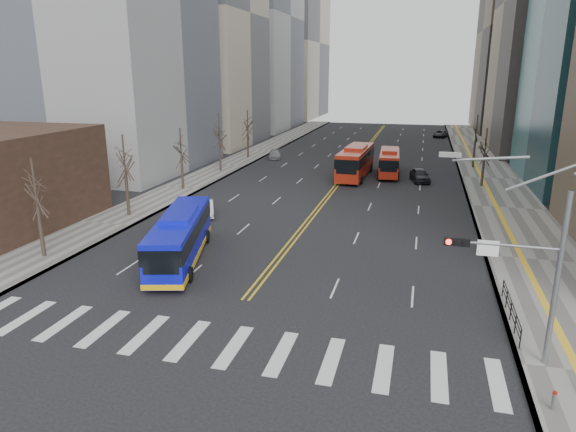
{
  "coord_description": "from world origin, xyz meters",
  "views": [
    {
      "loc": [
        9.26,
        -20.48,
        12.71
      ],
      "look_at": [
        1.1,
        10.53,
        3.6
      ],
      "focal_mm": 32.0,
      "sensor_mm": 36.0,
      "label": 1
    }
  ],
  "objects": [
    {
      "name": "ground",
      "position": [
        0.0,
        0.0,
        0.0
      ],
      "size": [
        220.0,
        220.0,
        0.0
      ],
      "primitive_type": "plane",
      "color": "black"
    },
    {
      "name": "sidewalk_right",
      "position": [
        17.5,
        45.0,
        0.07
      ],
      "size": [
        7.0,
        130.0,
        0.15
      ],
      "primitive_type": "cube",
      "color": "#65625E",
      "rests_on": "ground"
    },
    {
      "name": "sidewalk_left",
      "position": [
        -16.5,
        45.0,
        0.07
      ],
      "size": [
        5.0,
        130.0,
        0.15
      ],
      "primitive_type": "cube",
      "color": "#65625E",
      "rests_on": "ground"
    },
    {
      "name": "crosswalk",
      "position": [
        0.0,
        0.0,
        0.01
      ],
      "size": [
        26.7,
        4.0,
        0.01
      ],
      "color": "silver",
      "rests_on": "ground"
    },
    {
      "name": "centerline",
      "position": [
        0.0,
        55.0,
        0.01
      ],
      "size": [
        0.55,
        100.0,
        0.01
      ],
      "color": "gold",
      "rests_on": "ground"
    },
    {
      "name": "signal_mast",
      "position": [
        13.77,
        2.0,
        4.86
      ],
      "size": [
        5.37,
        0.37,
        9.39
      ],
      "color": "gray",
      "rests_on": "ground"
    },
    {
      "name": "pedestrian_railing",
      "position": [
        14.3,
        6.0,
        0.82
      ],
      "size": [
        0.06,
        6.06,
        1.02
      ],
      "color": "black",
      "rests_on": "sidewalk_right"
    },
    {
      "name": "street_trees",
      "position": [
        -7.18,
        34.55,
        4.87
      ],
      "size": [
        35.2,
        47.2,
        7.6
      ],
      "color": "black",
      "rests_on": "ground"
    },
    {
      "name": "blue_bus",
      "position": [
        -6.4,
        9.97,
        1.81
      ],
      "size": [
        5.56,
        12.07,
        3.45
      ],
      "color": "#0D13D1",
      "rests_on": "ground"
    },
    {
      "name": "red_bus_near",
      "position": [
        1.41,
        42.04,
        2.13
      ],
      "size": [
        3.4,
        12.27,
        3.84
      ],
      "color": "#A82311",
      "rests_on": "ground"
    },
    {
      "name": "red_bus_far",
      "position": [
        5.33,
        44.61,
        1.8
      ],
      "size": [
        2.98,
        10.19,
        3.23
      ],
      "color": "#A82311",
      "rests_on": "ground"
    },
    {
      "name": "car_white",
      "position": [
        -9.44,
        21.05,
        0.68
      ],
      "size": [
        3.0,
        4.32,
        1.35
      ],
      "primitive_type": "imported",
      "rotation": [
        0.0,
        0.0,
        0.43
      ],
      "color": "silver",
      "rests_on": "ground"
    },
    {
      "name": "car_dark_mid",
      "position": [
        9.18,
        41.26,
        0.78
      ],
      "size": [
        2.79,
        4.87,
        1.56
      ],
      "primitive_type": "imported",
      "rotation": [
        0.0,
        0.0,
        0.22
      ],
      "color": "black",
      "rests_on": "ground"
    },
    {
      "name": "car_silver",
      "position": [
        -12.1,
        52.81,
        0.62
      ],
      "size": [
        2.84,
        4.56,
        1.23
      ],
      "primitive_type": "imported",
      "rotation": [
        0.0,
        0.0,
        0.28
      ],
      "color": "gray",
      "rests_on": "ground"
    },
    {
      "name": "car_dark_far",
      "position": [
        12.5,
        85.59,
        0.67
      ],
      "size": [
        3.1,
        5.17,
        1.34
      ],
      "primitive_type": "imported",
      "rotation": [
        0.0,
        0.0,
        -0.19
      ],
      "color": "black",
      "rests_on": "ground"
    }
  ]
}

